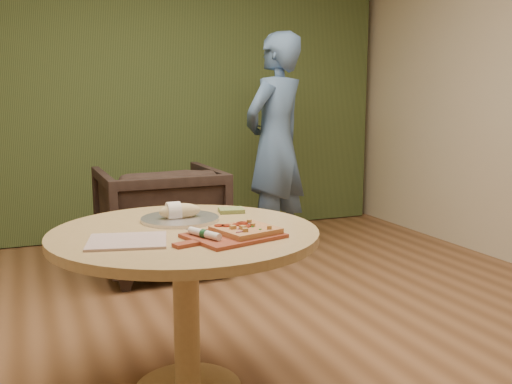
{
  "coord_description": "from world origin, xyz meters",
  "views": [
    {
      "loc": [
        -1.05,
        -2.44,
        1.31
      ],
      "look_at": [
        0.06,
        0.25,
        0.82
      ],
      "focal_mm": 40.0,
      "sensor_mm": 36.0,
      "label": 1
    }
  ],
  "objects_px": {
    "bread_roll": "(178,211)",
    "armchair": "(159,214)",
    "pedestal_table": "(185,262)",
    "pizza_paddle": "(231,236)",
    "person_standing": "(275,144)",
    "serving_tray": "(180,219)",
    "cutlery_roll": "(204,234)",
    "flatbread_pizza": "(245,230)"
  },
  "relations": [
    {
      "from": "bread_roll",
      "to": "armchair",
      "type": "relative_size",
      "value": 0.22
    },
    {
      "from": "pedestal_table",
      "to": "pizza_paddle",
      "type": "xyz_separation_m",
      "value": [
        0.14,
        -0.21,
        0.15
      ]
    },
    {
      "from": "pedestal_table",
      "to": "armchair",
      "type": "height_order",
      "value": "armchair"
    },
    {
      "from": "person_standing",
      "to": "serving_tray",
      "type": "bearing_deg",
      "value": 26.13
    },
    {
      "from": "cutlery_roll",
      "to": "pedestal_table",
      "type": "bearing_deg",
      "value": 71.37
    },
    {
      "from": "serving_tray",
      "to": "flatbread_pizza",
      "type": "bearing_deg",
      "value": -66.52
    },
    {
      "from": "flatbread_pizza",
      "to": "pizza_paddle",
      "type": "bearing_deg",
      "value": -172.52
    },
    {
      "from": "person_standing",
      "to": "bread_roll",
      "type": "bearing_deg",
      "value": 25.95
    },
    {
      "from": "bread_roll",
      "to": "serving_tray",
      "type": "bearing_deg",
      "value": -0.0
    },
    {
      "from": "bread_roll",
      "to": "flatbread_pizza",
      "type": "bearing_deg",
      "value": -65.44
    },
    {
      "from": "cutlery_roll",
      "to": "bread_roll",
      "type": "bearing_deg",
      "value": 65.87
    },
    {
      "from": "pizza_paddle",
      "to": "serving_tray",
      "type": "relative_size",
      "value": 1.33
    },
    {
      "from": "pedestal_table",
      "to": "bread_roll",
      "type": "relative_size",
      "value": 5.91
    },
    {
      "from": "flatbread_pizza",
      "to": "cutlery_roll",
      "type": "relative_size",
      "value": 1.42
    },
    {
      "from": "serving_tray",
      "to": "person_standing",
      "type": "height_order",
      "value": "person_standing"
    },
    {
      "from": "pedestal_table",
      "to": "person_standing",
      "type": "height_order",
      "value": "person_standing"
    },
    {
      "from": "person_standing",
      "to": "armchair",
      "type": "bearing_deg",
      "value": -16.91
    },
    {
      "from": "serving_tray",
      "to": "person_standing",
      "type": "bearing_deg",
      "value": 54.62
    },
    {
      "from": "bread_roll",
      "to": "armchair",
      "type": "distance_m",
      "value": 1.71
    },
    {
      "from": "pedestal_table",
      "to": "pizza_paddle",
      "type": "distance_m",
      "value": 0.29
    },
    {
      "from": "bread_roll",
      "to": "armchair",
      "type": "height_order",
      "value": "armchair"
    },
    {
      "from": "flatbread_pizza",
      "to": "bread_roll",
      "type": "bearing_deg",
      "value": 114.56
    },
    {
      "from": "cutlery_roll",
      "to": "person_standing",
      "type": "xyz_separation_m",
      "value": [
        1.33,
        2.27,
        0.14
      ]
    },
    {
      "from": "pizza_paddle",
      "to": "cutlery_roll",
      "type": "bearing_deg",
      "value": 167.73
    },
    {
      "from": "serving_tray",
      "to": "pizza_paddle",
      "type": "bearing_deg",
      "value": -75.21
    },
    {
      "from": "pizza_paddle",
      "to": "flatbread_pizza",
      "type": "bearing_deg",
      "value": -7.96
    },
    {
      "from": "bread_roll",
      "to": "cutlery_roll",
      "type": "bearing_deg",
      "value": -90.09
    },
    {
      "from": "flatbread_pizza",
      "to": "person_standing",
      "type": "distance_m",
      "value": 2.54
    },
    {
      "from": "serving_tray",
      "to": "armchair",
      "type": "relative_size",
      "value": 0.4
    },
    {
      "from": "serving_tray",
      "to": "bread_roll",
      "type": "xyz_separation_m",
      "value": [
        -0.01,
        0.0,
        0.04
      ]
    },
    {
      "from": "pedestal_table",
      "to": "armchair",
      "type": "xyz_separation_m",
      "value": [
        0.3,
        1.84,
        -0.17
      ]
    },
    {
      "from": "armchair",
      "to": "person_standing",
      "type": "xyz_separation_m",
      "value": [
        1.05,
        0.22,
        0.47
      ]
    },
    {
      "from": "pedestal_table",
      "to": "flatbread_pizza",
      "type": "bearing_deg",
      "value": -45.27
    },
    {
      "from": "pizza_paddle",
      "to": "flatbread_pizza",
      "type": "height_order",
      "value": "flatbread_pizza"
    },
    {
      "from": "flatbread_pizza",
      "to": "person_standing",
      "type": "bearing_deg",
      "value": 62.88
    },
    {
      "from": "serving_tray",
      "to": "bread_roll",
      "type": "height_order",
      "value": "bread_roll"
    },
    {
      "from": "bread_roll",
      "to": "person_standing",
      "type": "height_order",
      "value": "person_standing"
    },
    {
      "from": "pizza_paddle",
      "to": "bread_roll",
      "type": "bearing_deg",
      "value": 90.54
    },
    {
      "from": "pedestal_table",
      "to": "pizza_paddle",
      "type": "bearing_deg",
      "value": -57.19
    },
    {
      "from": "flatbread_pizza",
      "to": "cutlery_roll",
      "type": "height_order",
      "value": "flatbread_pizza"
    },
    {
      "from": "pedestal_table",
      "to": "serving_tray",
      "type": "distance_m",
      "value": 0.24
    },
    {
      "from": "pedestal_table",
      "to": "cutlery_roll",
      "type": "xyz_separation_m",
      "value": [
        0.02,
        -0.22,
        0.17
      ]
    }
  ]
}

